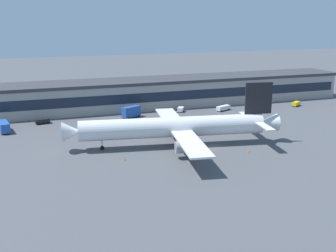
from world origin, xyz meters
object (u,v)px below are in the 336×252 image
Objects in this scene: fuel_truck at (4,126)px; traffic_cone_2 at (125,160)px; belt_loader at (223,108)px; baggage_tug at (181,109)px; airliner at (176,127)px; follow_me_car at (296,104)px; traffic_cone_0 at (249,151)px; catering_truck at (131,112)px; pushback_tractor at (42,121)px; traffic_cone_1 at (210,157)px.

fuel_truck reaches higher than traffic_cone_2.
baggage_tug is at bearing 168.69° from belt_loader.
follow_me_car is at bearing 28.10° from airliner.
airliner reaches higher than traffic_cone_2.
belt_loader is (34.45, 38.18, -4.48)m from airliner.
follow_me_car reaches higher than traffic_cone_0.
fuel_truck is 2.13× the size of baggage_tug.
follow_me_car and baggage_tug have the same top height.
catering_truck is 12.10× the size of traffic_cone_2.
follow_me_car reaches higher than traffic_cone_2.
pushback_tractor is at bearing 178.35° from belt_loader.
pushback_tractor is (12.41, 7.06, -0.83)m from fuel_truck.
traffic_cone_1 is (-62.60, -49.38, -0.81)m from follow_me_car.
traffic_cone_2 is at bearing 165.74° from traffic_cone_1.
fuel_truck is 1.15× the size of catering_truck.
catering_truck is 1.85× the size of baggage_tug.
fuel_truck is 65.43m from baggage_tug.
airliner is 9.43× the size of belt_loader.
pushback_tractor reaches higher than traffic_cone_0.
airliner is 112.73× the size of traffic_cone_1.
fuel_truck is 69.76m from traffic_cone_1.
baggage_tug is at bearing 67.01° from airliner.
traffic_cone_1 is (-29.81, -51.66, -0.87)m from belt_loader.
fuel_truck reaches higher than traffic_cone_0.
traffic_cone_0 is (16.76, -12.87, -5.27)m from airliner.
catering_truck is at bearing 177.69° from follow_me_car.
traffic_cone_0 is (-0.87, -54.42, -0.73)m from baggage_tug.
traffic_cone_2 is at bearing -152.57° from follow_me_car.
traffic_cone_2 is (-21.83, 5.55, 0.04)m from traffic_cone_1.
baggage_tug is at bearing 89.08° from traffic_cone_0.
follow_me_car is (67.24, 35.91, -4.54)m from airliner.
pushback_tractor is 7.15× the size of traffic_cone_0.
traffic_cone_0 is at bearing 2.86° from traffic_cone_1.
traffic_cone_2 reaches higher than traffic_cone_1.
traffic_cone_2 is at bearing -53.78° from fuel_truck.
follow_me_car is at bearing -6.49° from baggage_tug.
baggage_tug is (-49.61, 5.64, -0.00)m from follow_me_car.
belt_loader is at bearing 70.89° from traffic_cone_0.
fuel_truck is 12.16× the size of traffic_cone_0.
pushback_tractor is at bearing 130.92° from airliner.
belt_loader is 69.23m from traffic_cone_2.
fuel_truck is 13.90× the size of traffic_cone_2.
airliner reaches higher than fuel_truck.
airliner reaches higher than belt_loader.
traffic_cone_1 is at bearing -70.97° from airliner.
belt_loader is at bearing 3.55° from fuel_truck.
catering_truck is 37.69m from belt_loader.
belt_loader reaches higher than pushback_tractor.
catering_truck reaches higher than fuel_truck.
airliner is 13.25× the size of follow_me_car.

